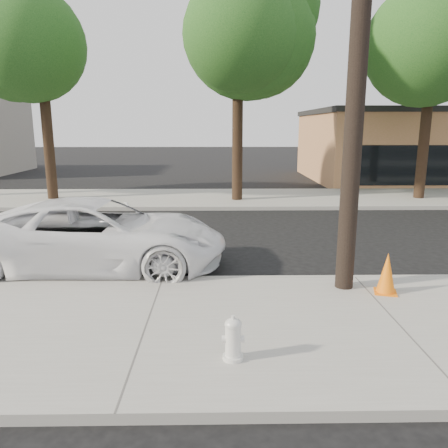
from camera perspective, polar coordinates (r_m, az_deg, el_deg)
The scene contains 11 objects.
ground at distance 11.24m, azimuth -6.69°, elevation -4.05°, with size 120.00×120.00×0.00m, color black.
near_sidewalk at distance 7.22m, azimuth -10.09°, elevation -13.31°, with size 90.00×4.40×0.15m, color gray.
far_sidewalk at distance 19.49m, azimuth -4.28°, elevation 3.35°, with size 90.00×5.00×0.15m, color gray.
curb_near at distance 9.23m, azimuth -7.97°, elevation -7.35°, with size 90.00×0.12×0.16m, color #9E9B93.
utility_pole at distance 8.51m, azimuth 17.27°, elevation 22.17°, with size 1.40×0.34×9.00m.
tree_b at distance 20.22m, azimuth -22.46°, elevation 20.10°, with size 4.34×4.20×8.45m.
tree_c at distance 18.75m, azimuth 2.60°, elevation 24.01°, with size 4.96×4.80×9.55m.
tree_d at distance 20.99m, azimuth 26.35°, elevation 20.05°, with size 4.50×4.35×8.75m.
police_cruiser at distance 10.30m, azimuth -16.18°, elevation -1.37°, with size 2.68×5.82×1.62m, color white.
fire_hydrant at distance 6.02m, azimuth 1.19°, elevation -14.86°, with size 0.30×0.28×0.59m.
traffic_cone at distance 8.74m, azimuth 20.50°, elevation -6.09°, with size 0.49×0.49×0.78m.
Camera 1 is at (1.12, -10.71, 3.21)m, focal length 35.00 mm.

